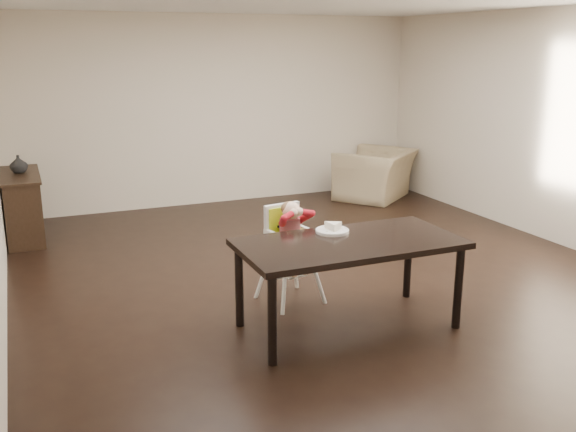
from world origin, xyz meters
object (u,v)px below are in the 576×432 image
at_px(dining_table, 349,250).
at_px(high_chair, 289,231).
at_px(armchair, 376,166).
at_px(sideboard, 23,206).

relative_size(dining_table, high_chair, 1.92).
distance_m(armchair, sideboard, 4.98).
xyz_separation_m(dining_table, armchair, (2.58, 3.95, -0.18)).
relative_size(high_chair, sideboard, 0.74).
xyz_separation_m(armchair, sideboard, (-4.98, -0.15, -0.09)).
xyz_separation_m(dining_table, sideboard, (-2.40, 3.79, -0.27)).
bearing_deg(dining_table, high_chair, 107.27).
bearing_deg(sideboard, dining_table, -57.67).
height_order(high_chair, armchair, armchair).
bearing_deg(sideboard, high_chair, -54.67).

